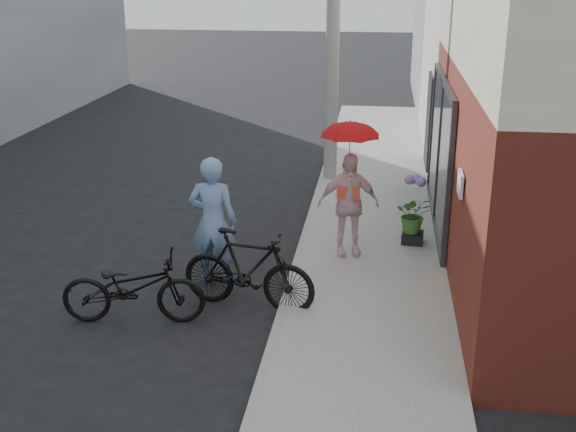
% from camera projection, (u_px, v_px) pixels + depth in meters
% --- Properties ---
extents(ground, '(80.00, 80.00, 0.00)m').
position_uv_depth(ground, '(217.00, 305.00, 9.92)').
color(ground, black).
rests_on(ground, ground).
extents(sidewalk, '(2.20, 24.00, 0.12)m').
position_uv_depth(sidewalk, '(373.00, 254.00, 11.51)').
color(sidewalk, gray).
rests_on(sidewalk, ground).
extents(curb, '(0.12, 24.00, 0.12)m').
position_uv_depth(curb, '(301.00, 250.00, 11.66)').
color(curb, '#9E9E99').
rests_on(curb, ground).
extents(utility_pole, '(0.28, 0.28, 7.00)m').
position_uv_depth(utility_pole, '(333.00, 13.00, 14.22)').
color(utility_pole, '#9E9E99').
rests_on(utility_pole, ground).
extents(officer, '(0.71, 0.48, 1.92)m').
position_uv_depth(officer, '(213.00, 222.00, 10.30)').
color(officer, '#7191C9').
rests_on(officer, ground).
extents(bike_left, '(1.93, 0.88, 0.98)m').
position_uv_depth(bike_left, '(133.00, 287.00, 9.33)').
color(bike_left, black).
rests_on(bike_left, ground).
extents(bike_right, '(1.94, 0.87, 1.13)m').
position_uv_depth(bike_right, '(248.00, 270.00, 9.67)').
color(bike_right, black).
rests_on(bike_right, ground).
extents(kimono_woman, '(1.01, 0.58, 1.63)m').
position_uv_depth(kimono_woman, '(348.00, 204.00, 11.11)').
color(kimono_woman, '#F7CFD8').
rests_on(kimono_woman, sidewalk).
extents(parasol, '(0.87, 0.87, 0.76)m').
position_uv_depth(parasol, '(350.00, 128.00, 10.71)').
color(parasol, red).
rests_on(parasol, kimono_woman).
extents(planter, '(0.37, 0.37, 0.18)m').
position_uv_depth(planter, '(412.00, 237.00, 11.78)').
color(planter, black).
rests_on(planter, sidewalk).
extents(potted_plant, '(0.56, 0.49, 0.63)m').
position_uv_depth(potted_plant, '(414.00, 214.00, 11.64)').
color(potted_plant, '#3C722D').
rests_on(potted_plant, planter).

